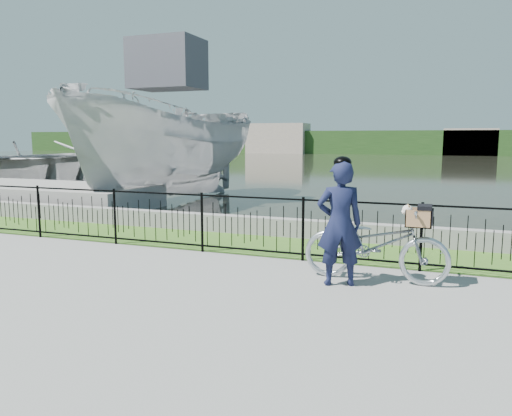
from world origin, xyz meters
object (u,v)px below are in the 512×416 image
at_px(dock, 10,194).
at_px(cyclist, 340,222).
at_px(bicycle_rig, 376,244).
at_px(boat_far, 37,161).
at_px(boat_near, 169,146).

relative_size(dock, cyclist, 5.20).
bearing_deg(bicycle_rig, dock, 159.11).
distance_m(dock, boat_far, 9.07).
relative_size(dock, boat_near, 1.05).
bearing_deg(boat_near, boat_far, 155.03).
bearing_deg(boat_far, boat_near, -24.97).
bearing_deg(cyclist, boat_near, 134.31).
relative_size(bicycle_rig, boat_far, 0.21).
relative_size(bicycle_rig, cyclist, 1.14).
height_order(dock, bicycle_rig, bicycle_rig).
relative_size(cyclist, boat_near, 0.20).
xyz_separation_m(dock, boat_far, (-5.66, 7.06, 0.66)).
bearing_deg(boat_far, dock, -51.28).
bearing_deg(cyclist, dock, 156.67).
bearing_deg(boat_far, bicycle_rig, -33.16).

